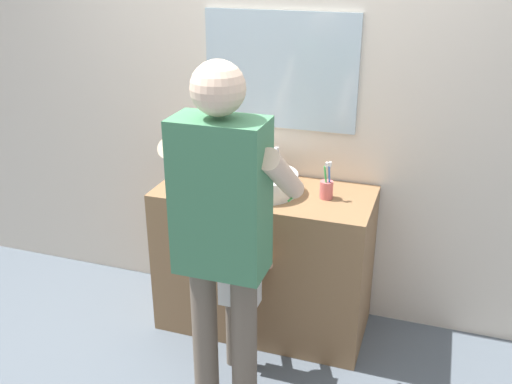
# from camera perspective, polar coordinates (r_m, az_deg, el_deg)

# --- Properties ---
(ground_plane) EXTENTS (14.00, 14.00, 0.00)m
(ground_plane) POSITION_cam_1_polar(r_m,az_deg,el_deg) (3.38, -0.84, -15.39)
(ground_plane) COLOR slate
(back_wall) EXTENTS (4.40, 0.10, 2.70)m
(back_wall) POSITION_cam_1_polar(r_m,az_deg,el_deg) (3.32, 2.61, 9.98)
(back_wall) COLOR beige
(back_wall) RESTS_ON ground
(vanity_cabinet) EXTENTS (1.19, 0.54, 0.86)m
(vanity_cabinet) POSITION_cam_1_polar(r_m,az_deg,el_deg) (3.37, 0.81, -6.62)
(vanity_cabinet) COLOR olive
(vanity_cabinet) RESTS_ON ground
(sink_basin) EXTENTS (0.37, 0.37, 0.11)m
(sink_basin) POSITION_cam_1_polar(r_m,az_deg,el_deg) (3.14, 0.75, 0.95)
(sink_basin) COLOR silver
(sink_basin) RESTS_ON vanity_cabinet
(faucet) EXTENTS (0.18, 0.14, 0.18)m
(faucet) POSITION_cam_1_polar(r_m,az_deg,el_deg) (3.33, 1.94, 2.72)
(faucet) COLOR #B7BABF
(faucet) RESTS_ON vanity_cabinet
(toothbrush_cup) EXTENTS (0.07, 0.07, 0.21)m
(toothbrush_cup) POSITION_cam_1_polar(r_m,az_deg,el_deg) (3.09, 6.92, 0.33)
(toothbrush_cup) COLOR #D86666
(toothbrush_cup) RESTS_ON vanity_cabinet
(soap_bottle) EXTENTS (0.06, 0.06, 0.17)m
(soap_bottle) POSITION_cam_1_polar(r_m,az_deg,el_deg) (3.29, -4.46, 2.13)
(soap_bottle) COLOR #B27FC6
(soap_bottle) RESTS_ON vanity_cabinet
(child_toddler) EXTENTS (0.27, 0.27, 0.87)m
(child_toddler) POSITION_cam_1_polar(r_m,az_deg,el_deg) (3.00, -1.54, -8.77)
(child_toddler) COLOR #6B5B4C
(child_toddler) RESTS_ON ground
(adult_parent) EXTENTS (0.53, 0.56, 1.70)m
(adult_parent) POSITION_cam_1_polar(r_m,az_deg,el_deg) (2.50, -3.28, -2.64)
(adult_parent) COLOR #6B5B4C
(adult_parent) RESTS_ON ground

